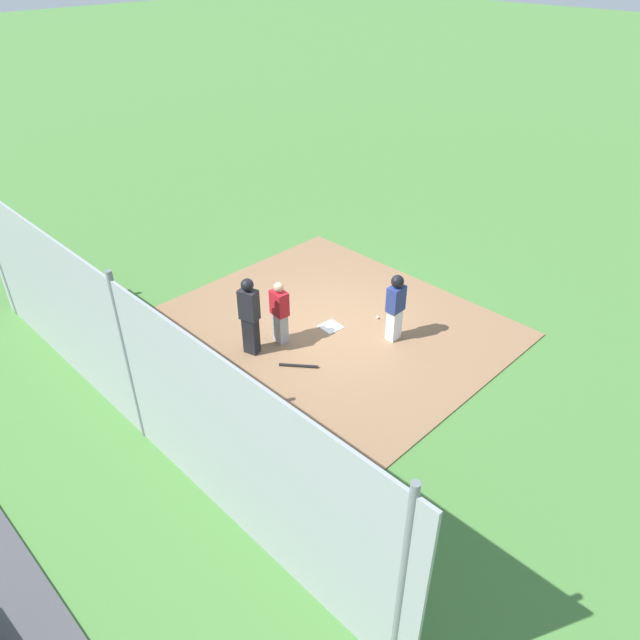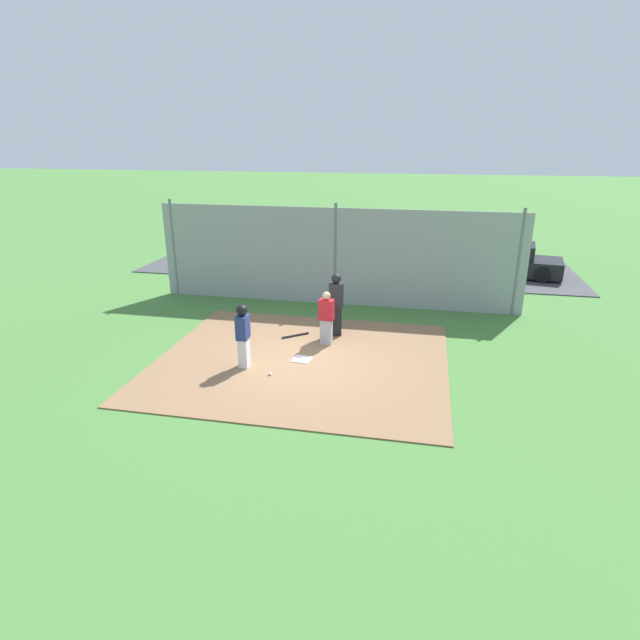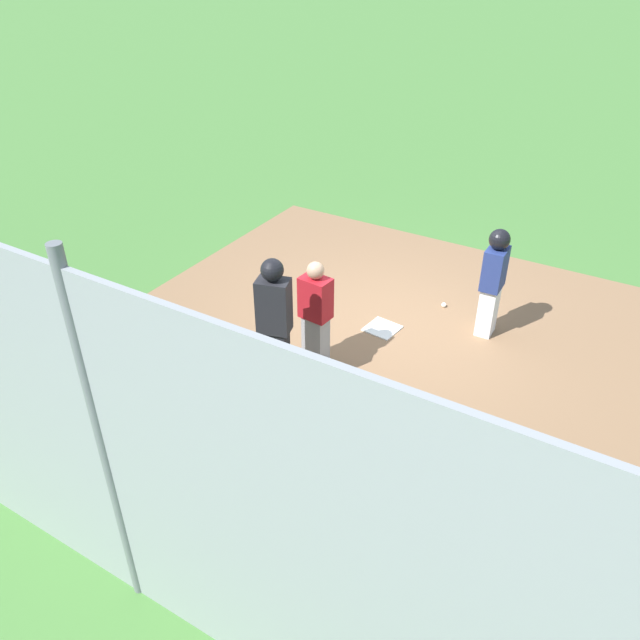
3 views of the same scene
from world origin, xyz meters
TOP-DOWN VIEW (x-y plane):
  - ground_plane at (0.00, 0.00)m, footprint 140.00×140.00m
  - dirt_infield at (0.00, 0.00)m, footprint 7.20×6.40m
  - home_plate at (0.00, 0.00)m, footprint 0.49×0.49m
  - catcher at (-0.41, -1.16)m, footprint 0.40×0.29m
  - umpire at (-0.54, -1.86)m, footprint 0.44×0.36m
  - runner at (1.28, 0.66)m, footprint 0.28×0.39m
  - baseball_bat at (0.55, -1.52)m, footprint 0.67×0.56m
  - baseball at (0.53, 1.02)m, footprint 0.07×0.07m
  - backstop_fence at (0.00, -4.80)m, footprint 12.00×0.10m

SIDE VIEW (x-z plane):
  - ground_plane at x=0.00m, z-range 0.00..0.00m
  - dirt_infield at x=0.00m, z-range 0.00..0.03m
  - home_plate at x=0.00m, z-range 0.03..0.05m
  - baseball_bat at x=0.55m, z-range 0.03..0.09m
  - baseball at x=0.53m, z-range 0.03..0.10m
  - catcher at x=-0.41m, z-range 0.05..1.52m
  - runner at x=1.28m, z-range 0.13..1.72m
  - umpire at x=-0.54m, z-range 0.08..1.86m
  - backstop_fence at x=0.00m, z-range -0.07..3.28m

